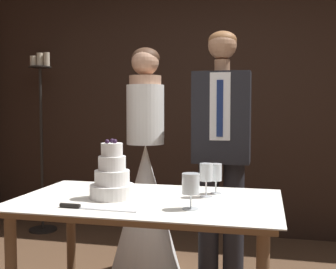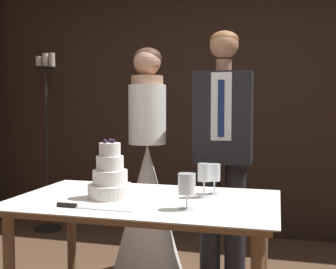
% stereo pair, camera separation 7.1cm
% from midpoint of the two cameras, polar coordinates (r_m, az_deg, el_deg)
% --- Properties ---
extents(wall_back, '(5.03, 0.12, 2.75)m').
position_cam_midpoint_polar(wall_back, '(4.21, 5.79, 5.26)').
color(wall_back, black).
rests_on(wall_back, ground_plane).
extents(cake_table, '(1.36, 0.82, 0.78)m').
position_cam_midpoint_polar(cake_table, '(2.23, -3.75, -11.03)').
color(cake_table, brown).
rests_on(cake_table, ground_plane).
extents(tiered_cake, '(0.23, 0.23, 0.31)m').
position_cam_midpoint_polar(tiered_cake, '(2.22, -8.49, -5.88)').
color(tiered_cake, white).
rests_on(tiered_cake, cake_table).
extents(cake_knife, '(0.38, 0.03, 0.02)m').
position_cam_midpoint_polar(cake_knife, '(2.04, -12.49, -9.58)').
color(cake_knife, silver).
rests_on(cake_knife, cake_table).
extents(wine_glass_near, '(0.07, 0.07, 0.18)m').
position_cam_midpoint_polar(wine_glass_near, '(2.22, 4.28, -5.37)').
color(wine_glass_near, silver).
rests_on(wine_glass_near, cake_table).
extents(wine_glass_middle, '(0.08, 0.08, 0.17)m').
position_cam_midpoint_polar(wine_glass_middle, '(1.96, 2.06, -6.94)').
color(wine_glass_middle, silver).
rests_on(wine_glass_middle, cake_table).
extents(wine_glass_far, '(0.06, 0.06, 0.17)m').
position_cam_midpoint_polar(wine_glass_far, '(2.32, 5.64, -5.23)').
color(wine_glass_far, silver).
rests_on(wine_glass_far, cake_table).
extents(bride, '(0.54, 0.54, 1.70)m').
position_cam_midpoint_polar(bride, '(3.20, -3.69, -7.72)').
color(bride, white).
rests_on(bride, ground_plane).
extents(groom, '(0.40, 0.25, 1.80)m').
position_cam_midpoint_polar(groom, '(3.03, 6.60, -1.20)').
color(groom, black).
rests_on(groom, ground_plane).
extents(candle_stand, '(0.28, 0.28, 1.80)m').
position_cam_midpoint_polar(candle_stand, '(4.45, -17.20, -0.85)').
color(candle_stand, black).
rests_on(candle_stand, ground_plane).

